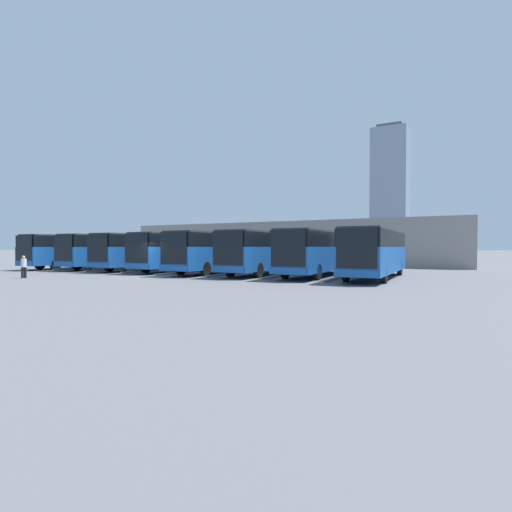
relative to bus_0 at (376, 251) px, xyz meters
The scene contains 19 objects.
ground_plane 16.13m from the bus_0, 21.60° to the left, with size 600.00×600.00×0.00m, color #5B5B60.
bus_0 is the anchor object (origin of this frame).
curb_divider_0 3.31m from the bus_0, 40.25° to the left, with size 0.24×7.39×0.15m, color #9E9E99.
bus_1 4.27m from the bus_0, ahead, with size 2.89×12.24×3.33m.
curb_divider_1 6.78m from the bus_0, 12.75° to the left, with size 0.24×7.39×0.15m, color #9E9E99.
bus_2 8.52m from the bus_0, ahead, with size 2.89×12.24×3.33m.
curb_divider_2 10.90m from the bus_0, ahead, with size 0.24×7.39×0.15m, color #9E9E99.
bus_3 12.77m from the bus_0, ahead, with size 2.89×12.24×3.33m.
curb_divider_3 15.12m from the bus_0, ahead, with size 0.24×7.39×0.15m, color #9E9E99.
bus_4 17.04m from the bus_0, ahead, with size 2.89×12.24×3.33m.
curb_divider_4 19.27m from the bus_0, ahead, with size 0.24×7.39×0.15m, color #9E9E99.
bus_5 21.29m from the bus_0, ahead, with size 2.89×12.24×3.33m.
curb_divider_5 23.51m from the bus_0, ahead, with size 0.24×7.39×0.15m, color #9E9E99.
bus_6 25.54m from the bus_0, ahead, with size 2.89×12.24×3.33m.
curb_divider_6 27.75m from the bus_0, ahead, with size 0.24×7.39×0.15m, color #9E9E99.
bus_7 29.79m from the bus_0, ahead, with size 2.89×12.24×3.33m.
pedestrian 24.36m from the bus_0, 27.54° to the left, with size 0.39×0.39×1.56m.
station_building 26.04m from the bus_0, 55.09° to the right, with size 42.56×15.48×5.22m.
office_tower 235.82m from the bus_0, 80.79° to the right, with size 20.97×20.97×77.12m.
Camera 1 is at (-20.48, 22.15, 2.14)m, focal length 28.00 mm.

